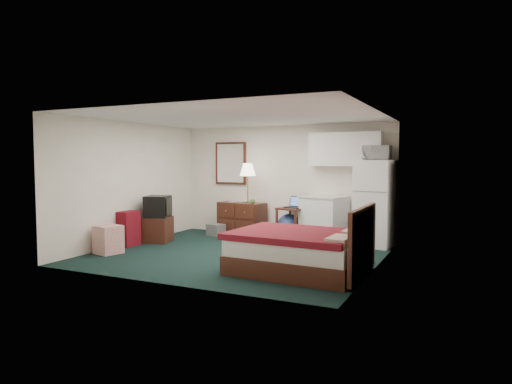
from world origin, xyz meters
The scene contains 25 objects.
floor centered at (0.00, 0.00, 0.00)m, with size 5.00×4.50×0.01m, color black.
ceiling centered at (0.00, 0.00, 2.50)m, with size 5.00×4.50×0.01m, color #EDE5CC.
walls centered at (0.00, 0.00, 1.25)m, with size 5.01×4.51×2.50m.
mirror centered at (-1.35, 2.22, 1.65)m, with size 0.80×0.06×1.00m, color white, non-canonical shape.
upper_cabinets centered at (1.45, 2.08, 1.95)m, with size 1.50×0.35×0.70m, color white, non-canonical shape.
headboard centered at (2.46, -0.79, 0.55)m, with size 0.06×1.56×1.00m, color #381B0F, non-canonical shape.
dresser centered at (-0.93, 1.98, 0.37)m, with size 1.10×0.50×0.75m, color #381B0F, non-canonical shape.
floor_lamp centered at (-0.68, 1.78, 0.83)m, with size 0.36×0.36×1.65m, color gold, non-canonical shape.
desk centered at (0.37, 1.85, 0.35)m, with size 0.55×0.55×0.70m, color #381B0F, non-canonical shape.
exercise_ball centered at (0.25, 1.96, 0.27)m, with size 0.55×0.55×0.55m, color navy.
kitchen_counter centered at (1.05, 1.91, 0.47)m, with size 0.86×0.65×0.94m, color white, non-canonical shape.
fridge centered at (2.13, 1.88, 0.86)m, with size 0.71×0.71×1.73m, color white, non-canonical shape.
bed centered at (1.48, -0.79, 0.31)m, with size 1.93×1.50×0.62m, color #5E0C16, non-canonical shape.
tv_stand centered at (-2.11, 0.37, 0.26)m, with size 0.53×0.58×0.53m, color #381B0F, non-canonical shape.
suitcase centered at (-2.35, -0.24, 0.35)m, with size 0.27×0.43×0.70m, color #61060F, non-canonical shape.
retail_box centered at (-2.18, -0.99, 0.26)m, with size 0.41×0.41×0.52m, color white, non-canonical shape.
file_bin centered at (-1.41, 1.61, 0.13)m, with size 0.37×0.28×0.26m, color slate, non-canonical shape.
cardboard_box_a centered at (-0.36, 1.30, 0.12)m, with size 0.28×0.24×0.24m, color tan, non-canonical shape.
cardboard_box_b centered at (0.76, 1.17, 0.13)m, with size 0.21×0.25×0.25m, color tan, non-canonical shape.
laptop centered at (0.41, 1.81, 0.82)m, with size 0.35×0.28×0.24m, color black, non-canonical shape.
crt_tv centered at (-2.09, 0.36, 0.75)m, with size 0.49×0.52×0.45m, color black, non-canonical shape.
microwave centered at (2.13, 1.93, 1.90)m, with size 0.52×0.29×0.35m, color white.
book_a centered at (-1.20, 1.97, 0.85)m, with size 0.15×0.02×0.21m, color tan.
book_b centered at (-1.04, 2.10, 0.86)m, with size 0.17×0.02×0.22m, color tan.
mug centered at (-0.59, 1.83, 0.81)m, with size 0.12×0.09×0.12m, color #497D37.
Camera 1 is at (3.87, -7.34, 1.72)m, focal length 32.00 mm.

